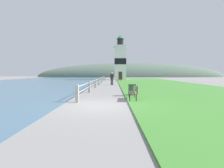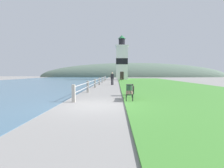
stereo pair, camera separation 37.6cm
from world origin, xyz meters
name	(u,v)px [view 1 (the left image)]	position (x,y,z in m)	size (l,w,h in m)	color
ground_plane	(100,106)	(0.00, 0.00, 0.00)	(160.00, 160.00, 0.00)	gray
grass_verge	(158,84)	(7.49, 18.04, 0.03)	(12.00, 54.11, 0.06)	#428433
water_strip	(19,84)	(-13.99, 18.04, 0.01)	(24.00, 86.58, 0.01)	#476B84
seawall_railing	(99,81)	(-1.39, 15.83, 0.59)	(0.18, 29.84, 1.01)	#A8A399
park_bench_near	(134,91)	(1.94, 1.90, 0.54)	(0.58, 1.68, 0.94)	#846B51
park_bench_midway	(120,78)	(2.06, 27.70, 0.54)	(0.55, 1.80, 0.94)	#846B51
lighthouse	(120,61)	(2.38, 35.16, 4.79)	(3.24, 3.24, 11.06)	white
person_strolling	(112,78)	(0.46, 15.61, 0.97)	(0.46, 0.28, 1.78)	#28282D
trash_bin	(132,90)	(2.02, 3.86, 0.42)	(0.54, 0.54, 0.84)	#2D5138
distant_hillside	(130,77)	(8.00, 66.08, 0.00)	(80.00, 16.00, 12.00)	#566B5B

